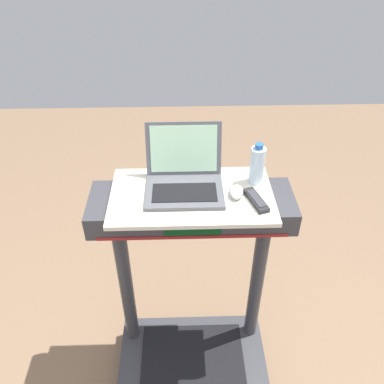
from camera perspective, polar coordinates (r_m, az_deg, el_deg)
The scene contains 5 objects.
desk_board at distance 1.75m, azimuth -0.05°, elevation -0.56°, with size 0.70×0.40×0.02m, color beige.
laptop at distance 1.76m, azimuth -1.10°, elevation 2.08°, with size 0.33×0.31×0.25m.
computer_mouse at distance 1.74m, azimuth 6.26°, elevation 0.00°, with size 0.06×0.10×0.03m, color #B2B2B7.
water_bottle at distance 1.79m, azimuth 9.15°, elevation 3.81°, with size 0.06×0.06×0.19m.
tv_remote at distance 1.71m, azimuth 9.04°, elevation -1.14°, with size 0.09×0.17×0.02m.
Camera 1 is at (-0.04, -0.67, 2.24)m, focal length 37.84 mm.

